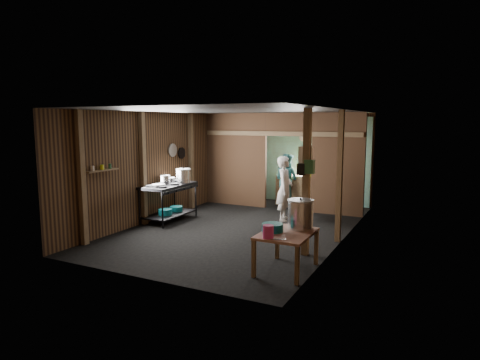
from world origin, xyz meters
The scene contains 43 objects.
floor centered at (0.00, 0.00, 0.00)m, with size 4.50×7.00×0.00m, color black.
ceiling centered at (0.00, 0.00, 2.60)m, with size 4.50×7.00×0.00m, color #313131.
wall_back centered at (0.00, 3.50, 1.30)m, with size 4.50×0.00×2.60m, color brown.
wall_front centered at (0.00, -3.50, 1.30)m, with size 4.50×0.00×2.60m, color brown.
wall_left centered at (-2.25, 0.00, 1.30)m, with size 0.00×7.00×2.60m, color brown.
wall_right centered at (2.25, 0.00, 1.30)m, with size 0.00×7.00×2.60m, color brown.
partition_left centered at (-1.32, 2.20, 1.30)m, with size 1.85×0.10×2.60m, color #52331C.
partition_right centered at (1.57, 2.20, 1.30)m, with size 1.35×0.10×2.60m, color #52331C.
partition_header centered at (0.25, 2.20, 2.30)m, with size 1.30×0.10×0.60m, color #52331C.
turquoise_panel centered at (0.00, 3.44, 1.25)m, with size 4.40×0.06×2.50m, color #74C9C4.
back_counter centered at (0.30, 2.95, 0.42)m, with size 1.20×0.50×0.85m, color #927353.
wall_clock centered at (0.25, 3.40, 1.90)m, with size 0.20×0.20×0.03m, color silver.
post_left_a centered at (-2.18, -2.60, 1.30)m, with size 0.10×0.12×2.60m, color #927353.
post_left_b centered at (-2.18, -0.80, 1.30)m, with size 0.10×0.12×2.60m, color #927353.
post_left_c centered at (-2.18, 1.20, 1.30)m, with size 0.10×0.12×2.60m, color #927353.
post_right centered at (2.18, -0.20, 1.30)m, with size 0.10×0.12×2.60m, color #927353.
post_free centered at (1.85, -1.30, 1.30)m, with size 0.12×0.12×2.60m, color #927353.
cross_beam centered at (0.00, 2.15, 2.05)m, with size 4.40×0.12×0.12m, color #927353.
pan_lid_big centered at (-2.21, 0.40, 1.65)m, with size 0.34×0.34×0.03m, color gray.
pan_lid_small centered at (-2.21, 0.80, 1.55)m, with size 0.30×0.30×0.03m, color black.
wall_shelf centered at (-2.15, -2.10, 1.40)m, with size 0.14×0.80×0.03m, color #927353.
jar_white centered at (-2.15, -2.35, 1.47)m, with size 0.07×0.07×0.10m, color silver.
jar_yellow centered at (-2.15, -2.10, 1.47)m, with size 0.08×0.08×0.10m, color #CFD816.
jar_green centered at (-2.15, -1.88, 1.47)m, with size 0.06×0.06×0.10m, color #295E35.
bag_white centered at (1.80, -1.22, 1.78)m, with size 0.22×0.15×0.32m, color silver.
bag_green centered at (1.92, -1.36, 1.60)m, with size 0.16×0.12×0.24m, color #295E35.
bag_black centered at (1.78, -1.38, 1.55)m, with size 0.14×0.10×0.20m, color black.
gas_range centered at (-1.88, -0.26, 0.44)m, with size 0.77×1.51×0.89m, color black, non-canonical shape.
prep_table centered at (1.83, -2.21, 0.31)m, with size 0.77×1.06×0.63m, color tan, non-canonical shape.
stove_pot_large centered at (-1.71, 0.12, 1.05)m, with size 0.36×0.36×0.36m, color silver, non-canonical shape.
stove_pot_med centered at (-2.05, -0.16, 0.98)m, with size 0.24×0.24×0.21m, color silver, non-canonical shape.
stove_saucepan centered at (-2.05, 0.10, 0.94)m, with size 0.17×0.17×0.11m, color silver.
frying_pan centered at (-1.88, -0.64, 0.92)m, with size 0.31×0.53×0.07m, color gray, non-canonical shape.
blue_tub_front centered at (-1.88, -0.42, 0.24)m, with size 0.33×0.33×0.13m, color #09565C.
blue_tub_back centered at (-1.88, 0.03, 0.23)m, with size 0.31×0.31×0.12m, color #09565C.
stock_pot centered at (1.94, -1.88, 0.86)m, with size 0.43×0.43×0.50m, color silver, non-canonical shape.
wash_basin centered at (1.60, -2.25, 0.69)m, with size 0.34×0.34×0.13m, color #09565C.
pink_bucket centered at (1.69, -2.64, 0.73)m, with size 0.17×0.17×0.20m, color #D33386.
knife centered at (1.83, -2.66, 0.63)m, with size 0.30×0.04×0.01m, color silver.
yellow_tub centered at (0.67, 2.95, 0.96)m, with size 0.38×0.38×0.21m, color #CFD816.
red_cup centered at (0.04, 2.95, 0.92)m, with size 0.12×0.12×0.15m, color #B5254B.
cook centered at (0.60, 1.00, 0.78)m, with size 0.57×0.37×1.56m, color silver.
worker_back centered at (0.04, 2.65, 0.74)m, with size 0.72×0.56×1.49m, color teal.
Camera 1 is at (4.02, -8.29, 2.38)m, focal length 31.13 mm.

